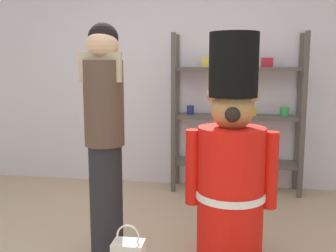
% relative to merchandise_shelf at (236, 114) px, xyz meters
% --- Properties ---
extents(back_wall, '(6.40, 0.12, 2.60)m').
position_rel_merchandise_shelf_xyz_m(back_wall, '(-0.69, 0.22, 0.42)').
color(back_wall, silver).
rests_on(back_wall, ground_plane).
extents(merchandise_shelf, '(1.43, 0.35, 1.77)m').
position_rel_merchandise_shelf_xyz_m(merchandise_shelf, '(0.00, 0.00, 0.00)').
color(merchandise_shelf, '#4C4742').
rests_on(merchandise_shelf, ground_plane).
extents(teddy_bear_guard, '(0.65, 0.50, 1.64)m').
position_rel_merchandise_shelf_xyz_m(teddy_bear_guard, '(-0.06, -1.67, -0.17)').
color(teddy_bear_guard, red).
rests_on(teddy_bear_guard, ground_plane).
extents(person_shopper, '(0.29, 0.28, 1.71)m').
position_rel_merchandise_shelf_xyz_m(person_shopper, '(-0.95, -1.78, 0.06)').
color(person_shopper, black).
rests_on(person_shopper, ground_plane).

